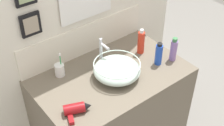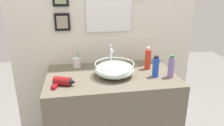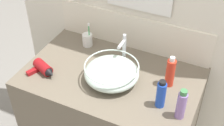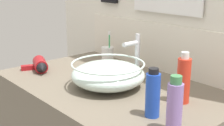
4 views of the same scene
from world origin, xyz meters
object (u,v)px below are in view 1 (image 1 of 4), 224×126
Objects in this scene: glass_bowl_sink at (117,70)px; lotion_bottle at (141,42)px; faucet at (102,50)px; hair_drier at (76,109)px; spray_bottle at (159,54)px; shampoo_bottle at (174,50)px; toothbrush_cup at (60,70)px.

glass_bowl_sink is 0.34m from lotion_bottle.
faucet reaches higher than glass_bowl_sink.
glass_bowl_sink is 1.72× the size of hair_drier.
spray_bottle is at bearing -36.83° from faucet.
toothbrush_cup is at bearing 154.46° from shampoo_bottle.
lotion_bottle is (0.32, 0.11, 0.03)m from glass_bowl_sink.
glass_bowl_sink is 0.42m from hair_drier.
faucet is at bearing 148.22° from shampoo_bottle.
shampoo_bottle is 0.12m from spray_bottle.
glass_bowl_sink is 1.73× the size of shampoo_bottle.
lotion_bottle is at bearing 91.81° from spray_bottle.
toothbrush_cup is 0.63m from lotion_bottle.
toothbrush_cup reaches higher than hair_drier.
glass_bowl_sink is at bearing 166.86° from shampoo_bottle.
lotion_bottle is (0.62, -0.14, 0.05)m from toothbrush_cup.
spray_bottle is at bearing 165.11° from shampoo_bottle.
faucet reaches higher than lotion_bottle.
spray_bottle is (0.32, -0.24, -0.04)m from faucet.
glass_bowl_sink is 1.60× the size of lotion_bottle.
faucet is 1.07× the size of lotion_bottle.
faucet is 0.52m from shampoo_bottle.
shampoo_bottle is 0.93× the size of lotion_bottle.
spray_bottle is (0.32, -0.07, 0.02)m from glass_bowl_sink.
shampoo_bottle reaches higher than hair_drier.
spray_bottle is at bearing -88.19° from lotion_bottle.
hair_drier is at bearing -144.66° from faucet.
faucet is (0.00, 0.17, 0.06)m from glass_bowl_sink.
lotion_bottle is (0.32, -0.06, -0.03)m from faucet.
shampoo_bottle is at bearing -25.54° from toothbrush_cup.
shampoo_bottle is 1.06× the size of spray_bottle.
shampoo_bottle is (0.74, -0.35, 0.04)m from toothbrush_cup.
faucet is 1.16× the size of shampoo_bottle.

